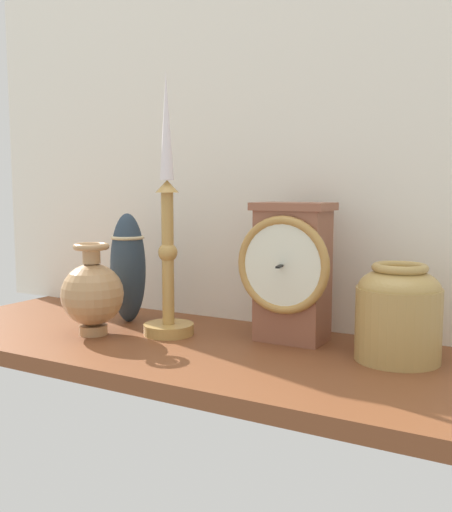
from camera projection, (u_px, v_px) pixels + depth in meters
The scene contains 7 objects.
ground_plane at pixel (193, 350), 91.28cm from camera, with size 100.00×36.00×2.40cm, color brown.
back_wall at pixel (248, 140), 103.42cm from camera, with size 120.00×2.00×65.00cm, color white.
mantel_clock at pixel (291, 270), 90.72cm from camera, with size 15.01×10.69×21.82cm.
candlestick_tall_left at pixel (168, 245), 94.68cm from camera, with size 8.27×8.27×42.50cm.
brass_vase_bulbous at pixel (92, 293), 95.53cm from camera, with size 10.23×10.23×15.13cm.
brass_vase_jar at pixel (398, 311), 81.04cm from camera, with size 11.80×11.80×13.70cm.
tall_ceramic_vase at pixel (128, 267), 104.61cm from camera, with size 6.30×6.30×19.62cm.
Camera 1 is at (48.47, -74.83, 23.87)cm, focal length 40.96 mm.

